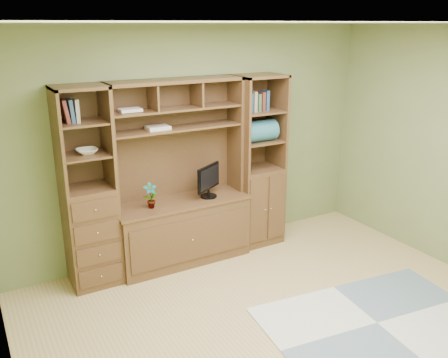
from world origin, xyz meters
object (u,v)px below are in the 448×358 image
center_hutch (181,176)px  right_tower (258,162)px  left_tower (88,190)px  monitor (208,175)px

center_hutch → right_tower: (1.02, 0.04, 0.00)m
left_tower → monitor: left_tower is taller
center_hutch → left_tower: same height
left_tower → right_tower: bearing=0.0°
center_hutch → right_tower: 1.03m
center_hutch → left_tower: 1.00m
right_tower → monitor: (-0.71, -0.07, -0.04)m
left_tower → right_tower: (2.02, 0.00, 0.00)m
center_hutch → left_tower: (-1.00, 0.04, 0.00)m
right_tower → monitor: 0.71m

